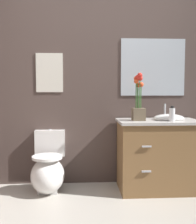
{
  "coord_description": "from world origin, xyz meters",
  "views": [
    {
      "loc": [
        -0.3,
        -2.03,
        1.16
      ],
      "look_at": [
        -0.12,
        1.06,
        0.92
      ],
      "focal_mm": 44.57,
      "sensor_mm": 36.0,
      "label": 1
    }
  ],
  "objects_px": {
    "soap_bottle": "(172,114)",
    "wall_poster": "(49,73)",
    "vanity_cabinet": "(158,154)",
    "toilet": "(48,170)",
    "flower_vase": "(139,102)",
    "wall_mirror": "(153,67)"
  },
  "relations": [
    {
      "from": "toilet",
      "to": "vanity_cabinet",
      "type": "bearing_deg",
      "value": -1.18
    },
    {
      "from": "soap_bottle",
      "to": "wall_mirror",
      "type": "xyz_separation_m",
      "value": [
        -0.11,
        0.43,
        0.55
      ]
    },
    {
      "from": "vanity_cabinet",
      "to": "soap_bottle",
      "type": "bearing_deg",
      "value": -52.32
    },
    {
      "from": "flower_vase",
      "to": "wall_poster",
      "type": "height_order",
      "value": "wall_poster"
    },
    {
      "from": "vanity_cabinet",
      "to": "soap_bottle",
      "type": "distance_m",
      "value": 0.51
    },
    {
      "from": "toilet",
      "to": "wall_mirror",
      "type": "xyz_separation_m",
      "value": [
        1.28,
        0.27,
        1.21
      ]
    },
    {
      "from": "vanity_cabinet",
      "to": "wall_mirror",
      "type": "relative_size",
      "value": 1.25
    },
    {
      "from": "toilet",
      "to": "flower_vase",
      "type": "height_order",
      "value": "flower_vase"
    },
    {
      "from": "soap_bottle",
      "to": "wall_poster",
      "type": "height_order",
      "value": "wall_poster"
    },
    {
      "from": "soap_bottle",
      "to": "toilet",
      "type": "bearing_deg",
      "value": 173.2
    },
    {
      "from": "vanity_cabinet",
      "to": "wall_poster",
      "type": "height_order",
      "value": "wall_poster"
    },
    {
      "from": "soap_bottle",
      "to": "wall_poster",
      "type": "bearing_deg",
      "value": 162.66
    },
    {
      "from": "vanity_cabinet",
      "to": "flower_vase",
      "type": "xyz_separation_m",
      "value": [
        -0.24,
        -0.03,
        0.61
      ]
    },
    {
      "from": "vanity_cabinet",
      "to": "flower_vase",
      "type": "height_order",
      "value": "flower_vase"
    },
    {
      "from": "soap_bottle",
      "to": "wall_mirror",
      "type": "distance_m",
      "value": 0.71
    },
    {
      "from": "toilet",
      "to": "wall_poster",
      "type": "relative_size",
      "value": 1.46
    },
    {
      "from": "soap_bottle",
      "to": "wall_mirror",
      "type": "height_order",
      "value": "wall_mirror"
    },
    {
      "from": "toilet",
      "to": "soap_bottle",
      "type": "relative_size",
      "value": 4.05
    },
    {
      "from": "toilet",
      "to": "flower_vase",
      "type": "bearing_deg",
      "value": -2.87
    },
    {
      "from": "vanity_cabinet",
      "to": "soap_bottle",
      "type": "xyz_separation_m",
      "value": [
        0.11,
        -0.14,
        0.48
      ]
    },
    {
      "from": "flower_vase",
      "to": "soap_bottle",
      "type": "xyz_separation_m",
      "value": [
        0.35,
        -0.11,
        -0.13
      ]
    },
    {
      "from": "soap_bottle",
      "to": "wall_poster",
      "type": "relative_size",
      "value": 0.36
    }
  ]
}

